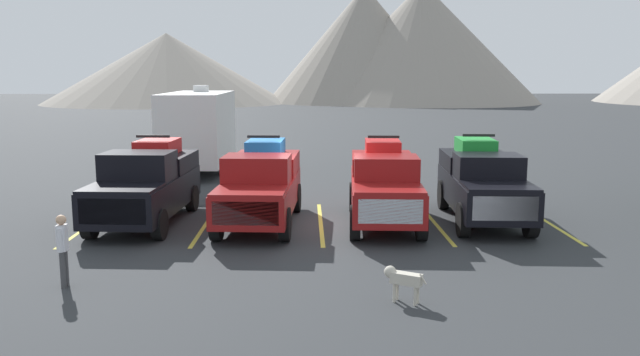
% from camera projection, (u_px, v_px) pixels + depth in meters
% --- Properties ---
extents(ground_plane, '(240.00, 240.00, 0.00)m').
position_uv_depth(ground_plane, '(321.00, 223.00, 19.29)').
color(ground_plane, '#2D3033').
extents(pickup_truck_a, '(2.45, 5.52, 2.54)m').
position_uv_depth(pickup_truck_a, '(147.00, 183.00, 19.17)').
color(pickup_truck_a, black).
rests_on(pickup_truck_a, ground).
extents(pickup_truck_b, '(2.40, 5.57, 2.55)m').
position_uv_depth(pickup_truck_b, '(261.00, 184.00, 19.06)').
color(pickup_truck_b, maroon).
rests_on(pickup_truck_b, ground).
extents(pickup_truck_c, '(2.33, 5.47, 2.54)m').
position_uv_depth(pickup_truck_c, '(384.00, 184.00, 19.08)').
color(pickup_truck_c, maroon).
rests_on(pickup_truck_c, ground).
extents(pickup_truck_d, '(2.39, 5.57, 2.55)m').
position_uv_depth(pickup_truck_d, '(482.00, 182.00, 19.44)').
color(pickup_truck_d, black).
rests_on(pickup_truck_d, ground).
extents(lot_stripe_a, '(0.12, 5.50, 0.01)m').
position_uv_depth(lot_stripe_a, '(91.00, 224.00, 19.07)').
color(lot_stripe_a, gold).
rests_on(lot_stripe_a, ground).
extents(lot_stripe_b, '(0.12, 5.50, 0.01)m').
position_uv_depth(lot_stripe_b, '(206.00, 224.00, 19.14)').
color(lot_stripe_b, gold).
rests_on(lot_stripe_b, ground).
extents(lot_stripe_c, '(0.12, 5.50, 0.01)m').
position_uv_depth(lot_stripe_c, '(321.00, 223.00, 19.22)').
color(lot_stripe_c, gold).
rests_on(lot_stripe_c, ground).
extents(lot_stripe_d, '(0.12, 5.50, 0.01)m').
position_uv_depth(lot_stripe_d, '(434.00, 222.00, 19.29)').
color(lot_stripe_d, gold).
rests_on(lot_stripe_d, ground).
extents(lot_stripe_e, '(0.12, 5.50, 0.01)m').
position_uv_depth(lot_stripe_e, '(547.00, 222.00, 19.36)').
color(lot_stripe_e, gold).
rests_on(lot_stripe_e, ground).
extents(camper_trailer_a, '(2.58, 7.83, 3.86)m').
position_uv_depth(camper_trailer_a, '(199.00, 127.00, 28.83)').
color(camper_trailer_a, white).
rests_on(camper_trailer_a, ground).
extents(person_a, '(0.21, 0.34, 1.54)m').
position_uv_depth(person_a, '(63.00, 246.00, 13.37)').
color(person_a, '#3F3F42').
rests_on(person_a, ground).
extents(dog, '(0.79, 0.54, 0.69)m').
position_uv_depth(dog, '(402.00, 278.00, 12.54)').
color(dog, beige).
rests_on(dog, ground).
extents(mountain_ridge, '(167.98, 43.48, 17.60)m').
position_uv_depth(mountain_ridge, '(411.00, 47.00, 96.29)').
color(mountain_ridge, gray).
rests_on(mountain_ridge, ground).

